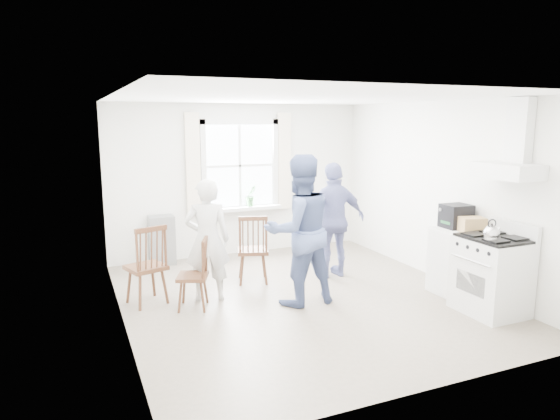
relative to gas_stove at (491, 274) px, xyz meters
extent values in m
cube|color=#7A6E5E|center=(-1.91, 1.35, -0.49)|extent=(4.62, 5.12, 0.02)
cube|color=silver|center=(-1.91, 3.87, 0.82)|extent=(4.62, 0.04, 2.64)
cube|color=silver|center=(-1.91, -1.17, 0.82)|extent=(4.62, 0.04, 2.64)
cube|color=silver|center=(-4.18, 1.35, 0.82)|extent=(0.04, 5.12, 2.64)
cube|color=silver|center=(0.36, 1.35, 0.82)|extent=(0.04, 5.12, 2.64)
cube|color=white|center=(-1.91, 1.35, 2.13)|extent=(4.62, 5.12, 0.02)
cube|color=white|center=(-1.91, 3.83, 1.07)|extent=(1.20, 0.02, 1.40)
cube|color=silver|center=(-1.91, 3.80, 1.81)|extent=(1.38, 0.09, 0.09)
cube|color=silver|center=(-1.91, 3.80, 0.32)|extent=(1.38, 0.09, 0.09)
cube|color=silver|center=(-2.56, 3.80, 1.07)|extent=(0.09, 0.09, 1.58)
cube|color=silver|center=(-1.27, 3.80, 1.07)|extent=(0.09, 0.09, 1.58)
cube|color=silver|center=(-1.91, 3.73, 0.34)|extent=(1.38, 0.24, 0.06)
cube|color=#F5E5C9|center=(-2.73, 3.79, 1.12)|extent=(0.24, 0.05, 1.70)
cube|color=#F5E5C9|center=(-1.09, 3.79, 1.12)|extent=(0.24, 0.05, 1.70)
cube|color=silver|center=(0.11, 0.00, 1.26)|extent=(0.45, 0.76, 0.18)
cube|color=silver|center=(0.26, 0.00, 1.73)|extent=(0.14, 0.30, 0.76)
cube|color=slate|center=(-3.31, 3.68, -0.08)|extent=(0.40, 0.30, 0.80)
cube|color=silver|center=(-0.01, 0.00, -0.02)|extent=(0.65, 0.76, 0.92)
cube|color=black|center=(-0.01, 0.00, 0.45)|extent=(0.61, 0.72, 0.03)
cube|color=silver|center=(0.29, 0.00, 0.54)|extent=(0.06, 0.76, 0.20)
cylinder|color=silver|center=(-0.35, 0.00, 0.22)|extent=(0.02, 0.61, 0.02)
sphere|color=silver|center=(-0.19, -0.13, 0.56)|extent=(0.18, 0.18, 0.18)
cylinder|color=silver|center=(-0.19, -0.13, 0.50)|extent=(0.16, 0.16, 0.04)
torus|color=black|center=(-0.19, -0.13, 0.67)|extent=(0.12, 0.03, 0.11)
cube|color=silver|center=(0.07, 0.70, -0.03)|extent=(0.50, 0.55, 0.90)
cube|color=black|center=(0.11, 0.77, 0.50)|extent=(0.36, 0.33, 0.17)
cube|color=black|center=(0.11, 0.77, 0.66)|extent=(0.36, 0.33, 0.15)
cube|color=tan|center=(0.11, 0.48, 0.51)|extent=(0.35, 0.29, 0.19)
cube|color=#422415|center=(-3.81, 1.97, -0.01)|extent=(0.55, 0.54, 0.05)
cube|color=#422415|center=(-3.75, 1.79, 0.28)|extent=(0.42, 0.19, 0.57)
cylinder|color=#422415|center=(-3.81, 1.97, -0.26)|extent=(0.04, 0.04, 0.46)
cube|color=#422415|center=(-2.26, 2.26, -0.02)|extent=(0.53, 0.52, 0.05)
cube|color=#422415|center=(-2.31, 2.08, 0.26)|extent=(0.41, 0.18, 0.55)
cylinder|color=#422415|center=(-2.26, 2.26, -0.26)|extent=(0.04, 0.04, 0.44)
cube|color=#422415|center=(-3.30, 1.57, -0.07)|extent=(0.48, 0.49, 0.05)
cube|color=#422415|center=(-3.15, 1.51, 0.17)|extent=(0.19, 0.36, 0.49)
cylinder|color=#422415|center=(-3.30, 1.57, -0.29)|extent=(0.03, 0.03, 0.39)
imported|color=silver|center=(-3.05, 1.79, 0.32)|extent=(0.72, 0.72, 1.60)
imported|color=#485786|center=(-2.01, 1.22, 0.47)|extent=(0.97, 0.97, 1.91)
imported|color=navy|center=(-1.05, 2.03, 0.38)|extent=(1.02, 1.02, 1.72)
imported|color=#2F6B30|center=(-1.75, 3.71, 0.55)|extent=(0.24, 0.24, 0.37)
camera|label=1|loc=(-4.65, -4.33, 1.85)|focal=32.00mm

